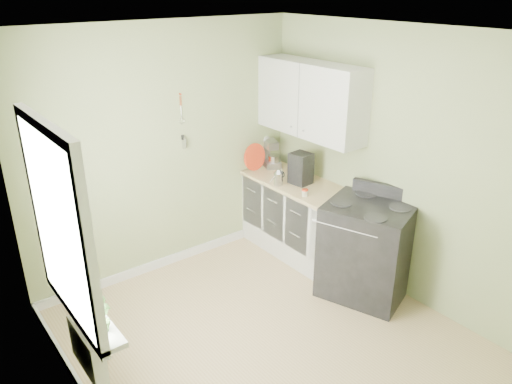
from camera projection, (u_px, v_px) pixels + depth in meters
floor at (271, 343)px, 4.56m from camera, size 3.20×3.60×0.02m
ceiling at (276, 32)px, 3.49m from camera, size 3.20×3.60×0.02m
wall_back at (166, 152)px, 5.34m from camera, size 3.20×0.02×2.70m
wall_left at (74, 274)px, 3.12m from camera, size 0.02×3.60×2.70m
wall_right at (399, 166)px, 4.93m from camera, size 0.02×3.60×2.70m
base_cabinets at (303, 222)px, 5.84m from camera, size 0.60×1.60×0.87m
countertop at (304, 186)px, 5.66m from camera, size 0.64×1.60×0.04m
upper_cabinets at (310, 99)px, 5.43m from camera, size 0.35×1.40×0.80m
window at (58, 227)px, 3.27m from camera, size 0.06×1.14×1.44m
window_sill at (83, 307)px, 3.58m from camera, size 0.18×1.14×0.04m
radiator at (88, 350)px, 3.65m from camera, size 0.12×0.50×0.35m
wall_utensils at (182, 130)px, 5.35m from camera, size 0.02×0.14×0.58m
stove at (366, 249)px, 5.09m from camera, size 0.97×1.01×1.14m
stand_mixer at (271, 154)px, 6.16m from camera, size 0.28×0.34×0.37m
kettle at (278, 177)px, 5.61m from camera, size 0.18×0.11×0.18m
coffee_maker at (301, 169)px, 5.62m from camera, size 0.23×0.25×0.36m
red_tray at (255, 157)px, 6.02m from camera, size 0.34×0.09×0.33m
jar at (305, 193)px, 5.33m from camera, size 0.07×0.07×0.08m
plant_a at (102, 314)px, 3.25m from camera, size 0.18×0.17×0.28m
plant_b at (88, 297)px, 3.44m from camera, size 0.19×0.19×0.27m
plant_c at (69, 272)px, 3.72m from camera, size 0.21×0.21×0.27m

